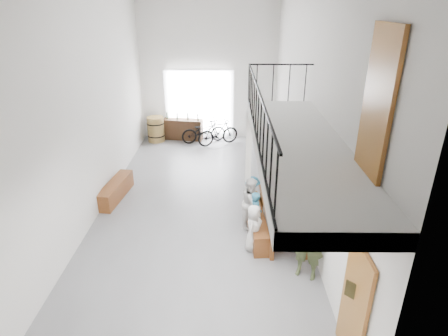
{
  "coord_description": "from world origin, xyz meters",
  "views": [
    {
      "loc": [
        0.76,
        -9.25,
        5.29
      ],
      "look_at": [
        0.68,
        -0.5,
        1.4
      ],
      "focal_mm": 30.0,
      "sensor_mm": 36.0,
      "label": 1
    }
  ],
  "objects_px": {
    "host_standing": "(310,241)",
    "bench_inner": "(256,221)",
    "bicycle_near": "(204,131)",
    "tasting_table": "(285,208)",
    "side_bench": "(116,190)",
    "oak_barrel": "(156,129)",
    "serving_counter": "(183,129)"
  },
  "relations": [
    {
      "from": "host_standing",
      "to": "bicycle_near",
      "type": "distance_m",
      "value": 8.63
    },
    {
      "from": "tasting_table",
      "to": "oak_barrel",
      "type": "relative_size",
      "value": 2.49
    },
    {
      "from": "oak_barrel",
      "to": "bicycle_near",
      "type": "bearing_deg",
      "value": -3.49
    },
    {
      "from": "bench_inner",
      "to": "serving_counter",
      "type": "height_order",
      "value": "serving_counter"
    },
    {
      "from": "bicycle_near",
      "to": "tasting_table",
      "type": "bearing_deg",
      "value": -178.24
    },
    {
      "from": "serving_counter",
      "to": "host_standing",
      "type": "distance_m",
      "value": 9.28
    },
    {
      "from": "tasting_table",
      "to": "side_bench",
      "type": "relative_size",
      "value": 1.4
    },
    {
      "from": "bicycle_near",
      "to": "bench_inner",
      "type": "bearing_deg",
      "value": 176.5
    },
    {
      "from": "oak_barrel",
      "to": "host_standing",
      "type": "height_order",
      "value": "host_standing"
    },
    {
      "from": "bench_inner",
      "to": "host_standing",
      "type": "xyz_separation_m",
      "value": [
        0.96,
        -1.7,
        0.61
      ]
    },
    {
      "from": "serving_counter",
      "to": "host_standing",
      "type": "height_order",
      "value": "host_standing"
    },
    {
      "from": "serving_counter",
      "to": "bicycle_near",
      "type": "xyz_separation_m",
      "value": [
        0.88,
        -0.37,
        0.05
      ]
    },
    {
      "from": "bench_inner",
      "to": "host_standing",
      "type": "bearing_deg",
      "value": -64.12
    },
    {
      "from": "host_standing",
      "to": "side_bench",
      "type": "bearing_deg",
      "value": 170.39
    },
    {
      "from": "host_standing",
      "to": "bicycle_near",
      "type": "relative_size",
      "value": 0.95
    },
    {
      "from": "bicycle_near",
      "to": "serving_counter",
      "type": "bearing_deg",
      "value": 49.1
    },
    {
      "from": "bench_inner",
      "to": "host_standing",
      "type": "distance_m",
      "value": 2.04
    },
    {
      "from": "host_standing",
      "to": "serving_counter",
      "type": "bearing_deg",
      "value": 137.1
    },
    {
      "from": "host_standing",
      "to": "bench_inner",
      "type": "bearing_deg",
      "value": 144.15
    },
    {
      "from": "bench_inner",
      "to": "bicycle_near",
      "type": "xyz_separation_m",
      "value": [
        -1.69,
        6.51,
        0.22
      ]
    },
    {
      "from": "side_bench",
      "to": "bicycle_near",
      "type": "height_order",
      "value": "bicycle_near"
    },
    {
      "from": "bicycle_near",
      "to": "oak_barrel",
      "type": "bearing_deg",
      "value": 68.45
    },
    {
      "from": "side_bench",
      "to": "oak_barrel",
      "type": "xyz_separation_m",
      "value": [
        0.32,
        4.95,
        0.26
      ]
    },
    {
      "from": "tasting_table",
      "to": "side_bench",
      "type": "height_order",
      "value": "tasting_table"
    },
    {
      "from": "side_bench",
      "to": "serving_counter",
      "type": "height_order",
      "value": "serving_counter"
    },
    {
      "from": "oak_barrel",
      "to": "tasting_table",
      "type": "bearing_deg",
      "value": -57.06
    },
    {
      "from": "side_bench",
      "to": "tasting_table",
      "type": "bearing_deg",
      "value": -20.65
    },
    {
      "from": "oak_barrel",
      "to": "host_standing",
      "type": "xyz_separation_m",
      "value": [
        4.62,
        -8.32,
        0.36
      ]
    },
    {
      "from": "tasting_table",
      "to": "bench_inner",
      "type": "relative_size",
      "value": 1.12
    },
    {
      "from": "side_bench",
      "to": "oak_barrel",
      "type": "distance_m",
      "value": 4.96
    },
    {
      "from": "oak_barrel",
      "to": "serving_counter",
      "type": "xyz_separation_m",
      "value": [
        1.09,
        0.25,
        -0.09
      ]
    },
    {
      "from": "serving_counter",
      "to": "side_bench",
      "type": "bearing_deg",
      "value": -95.88
    }
  ]
}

